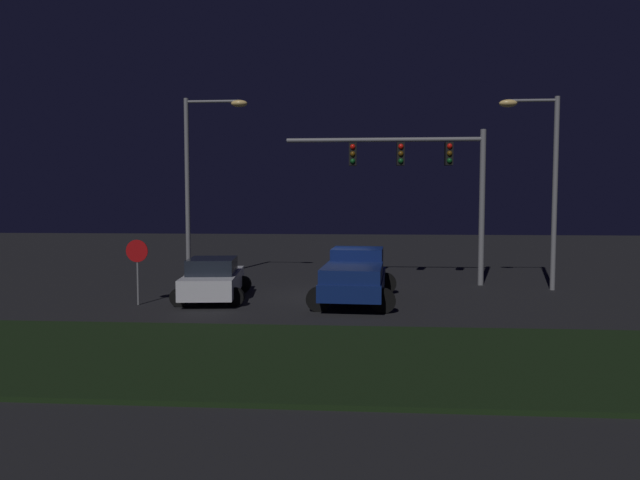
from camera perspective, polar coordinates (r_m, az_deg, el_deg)
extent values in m
plane|color=black|center=(21.69, 1.64, -5.55)|extent=(80.00, 80.00, 0.00)
cube|color=black|center=(13.24, -0.09, -11.45)|extent=(23.69, 6.28, 0.10)
cube|color=navy|center=(20.48, 3.46, -4.20)|extent=(2.33, 5.51, 0.55)
cube|color=navy|center=(21.57, 3.70, -1.92)|extent=(1.95, 2.01, 0.85)
cube|color=black|center=(21.56, 3.70, -1.58)|extent=(1.85, 1.62, 0.51)
cube|color=navy|center=(19.34, 3.22, -3.18)|extent=(2.10, 3.14, 0.45)
cylinder|color=black|center=(22.53, 1.21, -4.16)|extent=(0.80, 0.22, 0.80)
cylinder|color=black|center=(22.39, 6.46, -4.24)|extent=(0.80, 0.22, 0.80)
cylinder|color=black|center=(18.72, -0.16, -5.81)|extent=(0.80, 0.22, 0.80)
cylinder|color=black|center=(18.55, 6.19, -5.92)|extent=(0.80, 0.22, 0.80)
cube|color=silver|center=(21.36, -10.40, -4.10)|extent=(2.29, 4.58, 0.70)
cube|color=black|center=(21.04, -10.52, -2.51)|extent=(1.82, 2.17, 0.55)
cylinder|color=black|center=(23.01, -12.15, -4.28)|extent=(0.64, 0.22, 0.64)
cylinder|color=black|center=(22.77, -7.56, -4.32)|extent=(0.64, 0.22, 0.64)
cylinder|color=black|center=(20.10, -13.60, -5.48)|extent=(0.64, 0.22, 0.64)
cylinder|color=black|center=(19.82, -8.35, -5.54)|extent=(0.64, 0.22, 0.64)
cylinder|color=slate|center=(25.24, 15.58, 3.05)|extent=(0.24, 0.24, 6.50)
cylinder|color=slate|center=(24.89, 6.27, 9.73)|extent=(8.20, 0.18, 0.18)
cube|color=black|center=(25.07, 12.51, 8.24)|extent=(0.32, 0.44, 0.95)
sphere|color=red|center=(24.87, 12.59, 8.97)|extent=(0.22, 0.22, 0.22)
sphere|color=#59380A|center=(24.85, 12.58, 8.28)|extent=(0.22, 0.22, 0.22)
sphere|color=#0C4719|center=(24.82, 12.57, 7.59)|extent=(0.22, 0.22, 0.22)
cube|color=black|center=(24.87, 7.89, 8.34)|extent=(0.32, 0.44, 0.95)
sphere|color=red|center=(24.66, 7.93, 9.07)|extent=(0.22, 0.22, 0.22)
sphere|color=#59380A|center=(24.64, 7.93, 8.38)|extent=(0.22, 0.22, 0.22)
sphere|color=#0C4719|center=(24.62, 7.92, 7.68)|extent=(0.22, 0.22, 0.22)
cube|color=black|center=(24.82, 3.23, 8.37)|extent=(0.32, 0.44, 0.95)
sphere|color=red|center=(24.62, 3.22, 9.11)|extent=(0.22, 0.22, 0.22)
sphere|color=#59380A|center=(24.59, 3.22, 8.42)|extent=(0.22, 0.22, 0.22)
sphere|color=#0C4719|center=(24.57, 3.22, 7.72)|extent=(0.22, 0.22, 0.22)
cylinder|color=slate|center=(25.98, -12.86, 4.71)|extent=(0.20, 0.20, 7.94)
cylinder|color=slate|center=(26.01, -10.48, 13.20)|extent=(2.32, 0.12, 0.12)
ellipsoid|color=#F9CC72|center=(25.73, -7.92, 13.11)|extent=(0.70, 0.44, 0.30)
cylinder|color=slate|center=(24.76, 22.02, 4.19)|extent=(0.20, 0.20, 7.61)
cylinder|color=slate|center=(24.80, 20.12, 12.72)|extent=(1.88, 0.12, 0.12)
ellipsoid|color=#F9CC72|center=(24.55, 17.95, 12.62)|extent=(0.70, 0.44, 0.30)
cylinder|color=slate|center=(20.75, -17.43, -3.08)|extent=(0.07, 0.07, 2.20)
cylinder|color=#B20C0F|center=(20.65, -17.50, -1.03)|extent=(0.76, 0.03, 0.76)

